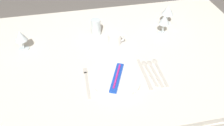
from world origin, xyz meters
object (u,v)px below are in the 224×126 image
spoon_dessert (154,70)px  wine_glass_centre (168,11)px  dinner_plate (117,80)px  toothbrush_package (117,77)px  spoon_tea (158,69)px  spoon_soup (148,70)px  coffee_cup_left (115,39)px  wine_glass_right (21,37)px  drink_tumbler (96,28)px  fork_outer (87,81)px  dinner_knife (145,74)px  wine_glass_left (164,20)px

spoon_dessert → wine_glass_centre: (0.24, 0.43, 0.10)m
dinner_plate → toothbrush_package: size_ratio=1.20×
spoon_dessert → spoon_tea: bearing=10.9°
spoon_soup → coffee_cup_left: bearing=116.7°
toothbrush_package → coffee_cup_left: (0.05, 0.30, 0.02)m
dinner_plate → wine_glass_right: (-0.48, 0.37, 0.08)m
spoon_soup → drink_tumbler: drink_tumbler is taller
fork_outer → dinner_knife: 0.31m
toothbrush_package → wine_glass_left: bearing=43.1°
wine_glass_left → drink_tumbler: (-0.42, 0.08, -0.05)m
fork_outer → dinner_knife: same height
wine_glass_left → wine_glass_right: wine_glass_left is taller
coffee_cup_left → wine_glass_centre: 0.43m
wine_glass_right → spoon_soup: bearing=-26.3°
wine_glass_left → wine_glass_right: size_ratio=1.11×
spoon_tea → drink_tumbler: 0.49m
wine_glass_centre → wine_glass_right: size_ratio=1.07×
spoon_tea → coffee_cup_left: bearing=126.0°
toothbrush_package → fork_outer: toothbrush_package is taller
spoon_tea → spoon_soup: bearing=177.9°
toothbrush_package → fork_outer: size_ratio=0.95×
spoon_tea → wine_glass_centre: wine_glass_centre is taller
spoon_soup → coffee_cup_left: size_ratio=2.03×
toothbrush_package → fork_outer: bearing=169.5°
fork_outer → spoon_soup: spoon_soup is taller
toothbrush_package → spoon_tea: bearing=9.7°
wine_glass_centre → spoon_dessert: bearing=-118.8°
fork_outer → wine_glass_left: (0.53, 0.33, 0.10)m
wine_glass_right → drink_tumbler: 0.45m
spoon_tea → spoon_dessert: bearing=-169.1°
dinner_knife → drink_tumbler: drink_tumbler is taller
toothbrush_package → spoon_soup: (0.18, 0.04, -0.02)m
fork_outer → spoon_dessert: bearing=1.2°
toothbrush_package → dinner_knife: size_ratio=0.87×
wine_glass_right → dinner_knife: bearing=-29.3°
spoon_dessert → wine_glass_right: (-0.69, 0.34, 0.09)m
fork_outer → drink_tumbler: size_ratio=2.03×
fork_outer → wine_glass_centre: (0.60, 0.44, 0.10)m
spoon_dessert → wine_glass_centre: 0.51m
coffee_cup_left → drink_tumbler: size_ratio=0.94×
dinner_plate → wine_glass_left: size_ratio=1.75×
toothbrush_package → wine_glass_centre: 0.65m
fork_outer → wine_glass_centre: 0.75m
toothbrush_package → spoon_soup: size_ratio=1.01×
toothbrush_package → spoon_dessert: bearing=9.6°
dinner_plate → dinner_knife: (0.15, 0.01, -0.01)m
wine_glass_centre → drink_tumbler: wine_glass_centre is taller
toothbrush_package → fork_outer: (-0.15, 0.03, -0.02)m
drink_tumbler → toothbrush_package: bearing=-85.3°
wine_glass_centre → wine_glass_right: wine_glass_centre is taller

